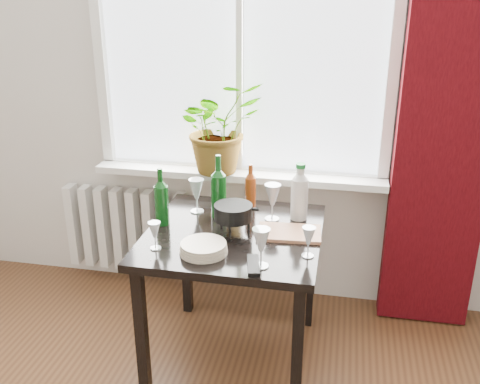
% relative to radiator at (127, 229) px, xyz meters
% --- Properties ---
extents(window, '(1.72, 0.08, 1.62)m').
position_rel_radiator_xyz_m(window, '(0.75, 0.04, 1.22)').
color(window, white).
rests_on(window, ground).
extents(windowsill, '(1.72, 0.20, 0.04)m').
position_rel_radiator_xyz_m(windowsill, '(0.75, -0.03, 0.44)').
color(windowsill, white).
rests_on(windowsill, ground).
extents(curtain, '(0.50, 0.12, 2.56)m').
position_rel_radiator_xyz_m(curtain, '(1.87, -0.06, 0.92)').
color(curtain, '#320408').
rests_on(curtain, ground).
extents(radiator, '(0.80, 0.10, 0.55)m').
position_rel_radiator_xyz_m(radiator, '(0.00, 0.00, 0.00)').
color(radiator, silver).
rests_on(radiator, ground).
extents(table, '(0.85, 0.85, 0.74)m').
position_rel_radiator_xyz_m(table, '(0.85, -0.63, 0.27)').
color(table, black).
rests_on(table, ground).
extents(potted_plant, '(0.63, 0.62, 0.53)m').
position_rel_radiator_xyz_m(potted_plant, '(0.64, -0.05, 0.73)').
color(potted_plant, '#367E21').
rests_on(potted_plant, windowsill).
extents(wine_bottle_left, '(0.09, 0.09, 0.30)m').
position_rel_radiator_xyz_m(wine_bottle_left, '(0.48, -0.61, 0.51)').
color(wine_bottle_left, '#0B3A10').
rests_on(wine_bottle_left, table).
extents(wine_bottle_right, '(0.10, 0.10, 0.34)m').
position_rel_radiator_xyz_m(wine_bottle_right, '(0.74, -0.46, 0.53)').
color(wine_bottle_right, '#0B3D10').
rests_on(wine_bottle_right, table).
extents(bottle_amber, '(0.08, 0.08, 0.24)m').
position_rel_radiator_xyz_m(bottle_amber, '(0.87, -0.30, 0.48)').
color(bottle_amber, maroon).
rests_on(bottle_amber, table).
extents(cleaning_bottle, '(0.10, 0.10, 0.30)m').
position_rel_radiator_xyz_m(cleaning_bottle, '(1.15, -0.41, 0.51)').
color(cleaning_bottle, silver).
rests_on(cleaning_bottle, table).
extents(wineglass_front_right, '(0.09, 0.09, 0.18)m').
position_rel_radiator_xyz_m(wineglass_front_right, '(1.04, -0.94, 0.45)').
color(wineglass_front_right, white).
rests_on(wineglass_front_right, table).
extents(wineglass_far_right, '(0.07, 0.07, 0.15)m').
position_rel_radiator_xyz_m(wineglass_far_right, '(1.23, -0.81, 0.43)').
color(wineglass_far_right, silver).
rests_on(wineglass_far_right, table).
extents(wineglass_back_center, '(0.11, 0.11, 0.20)m').
position_rel_radiator_xyz_m(wineglass_back_center, '(1.01, -0.45, 0.46)').
color(wineglass_back_center, '#B0B5BE').
rests_on(wineglass_back_center, table).
extents(wineglass_back_left, '(0.10, 0.10, 0.19)m').
position_rel_radiator_xyz_m(wineglass_back_left, '(0.61, -0.43, 0.45)').
color(wineglass_back_left, silver).
rests_on(wineglass_back_left, table).
extents(wineglass_front_left, '(0.08, 0.08, 0.14)m').
position_rel_radiator_xyz_m(wineglass_front_left, '(0.54, -0.88, 0.43)').
color(wineglass_front_left, silver).
rests_on(wineglass_front_left, table).
extents(plate_stack, '(0.26, 0.26, 0.05)m').
position_rel_radiator_xyz_m(plate_stack, '(0.76, -0.87, 0.38)').
color(plate_stack, beige).
rests_on(plate_stack, table).
extents(fondue_pot, '(0.23, 0.21, 0.15)m').
position_rel_radiator_xyz_m(fondue_pot, '(0.85, -0.64, 0.43)').
color(fondue_pot, black).
rests_on(fondue_pot, table).
extents(tv_remote, '(0.08, 0.18, 0.02)m').
position_rel_radiator_xyz_m(tv_remote, '(1.01, -0.96, 0.37)').
color(tv_remote, black).
rests_on(tv_remote, table).
extents(cutting_board, '(0.32, 0.22, 0.02)m').
position_rel_radiator_xyz_m(cutting_board, '(1.12, -0.61, 0.37)').
color(cutting_board, '#AE714E').
rests_on(cutting_board, table).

